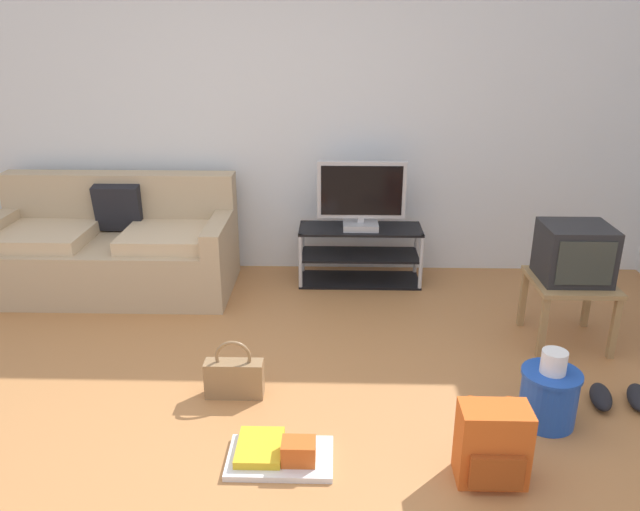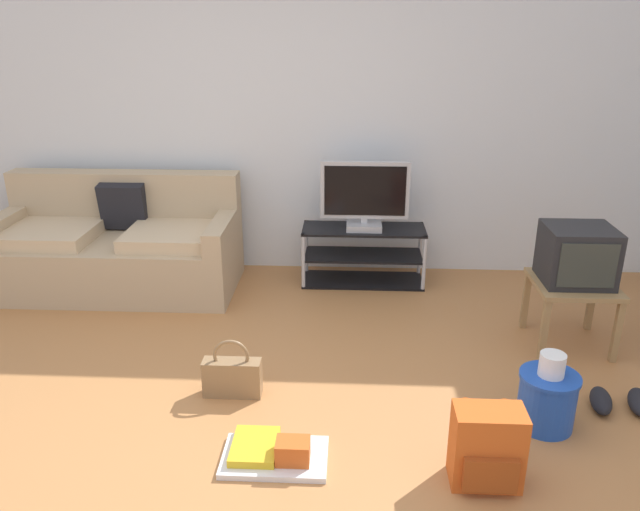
# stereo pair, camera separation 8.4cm
# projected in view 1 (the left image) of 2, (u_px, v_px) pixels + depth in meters

# --- Properties ---
(ground_plane) EXTENTS (9.00, 9.80, 0.02)m
(ground_plane) POSITION_uv_depth(u_px,v_px,m) (247.00, 444.00, 3.11)
(ground_plane) COLOR #B27542
(wall_back) EXTENTS (9.00, 0.10, 2.70)m
(wall_back) POSITION_uv_depth(u_px,v_px,m) (282.00, 106.00, 4.92)
(wall_back) COLOR silver
(wall_back) RESTS_ON ground_plane
(couch) EXTENTS (1.85, 0.86, 0.86)m
(couch) POSITION_uv_depth(u_px,v_px,m) (113.00, 249.00, 4.82)
(couch) COLOR tan
(couch) RESTS_ON ground_plane
(tv_stand) EXTENTS (0.97, 0.37, 0.46)m
(tv_stand) POSITION_uv_depth(u_px,v_px,m) (360.00, 255.00, 4.96)
(tv_stand) COLOR black
(tv_stand) RESTS_ON ground_plane
(flat_tv) EXTENTS (0.68, 0.22, 0.53)m
(flat_tv) POSITION_uv_depth(u_px,v_px,m) (361.00, 196.00, 4.77)
(flat_tv) COLOR #B2B2B7
(flat_tv) RESTS_ON tv_stand
(side_table) EXTENTS (0.50, 0.50, 0.44)m
(side_table) POSITION_uv_depth(u_px,v_px,m) (570.00, 290.00, 3.97)
(side_table) COLOR #9E7A4C
(side_table) RESTS_ON ground_plane
(crt_tv) EXTENTS (0.42, 0.38, 0.36)m
(crt_tv) POSITION_uv_depth(u_px,v_px,m) (575.00, 253.00, 3.90)
(crt_tv) COLOR #232326
(crt_tv) RESTS_ON side_table
(backpack) EXTENTS (0.31, 0.26, 0.38)m
(backpack) POSITION_uv_depth(u_px,v_px,m) (492.00, 445.00, 2.79)
(backpack) COLOR #CC561E
(backpack) RESTS_ON ground_plane
(handbag) EXTENTS (0.33, 0.11, 0.35)m
(handbag) POSITION_uv_depth(u_px,v_px,m) (234.00, 377.00, 3.45)
(handbag) COLOR olive
(handbag) RESTS_ON ground_plane
(cleaning_bucket) EXTENTS (0.31, 0.31, 0.42)m
(cleaning_bucket) POSITION_uv_depth(u_px,v_px,m) (549.00, 393.00, 3.20)
(cleaning_bucket) COLOR blue
(cleaning_bucket) RESTS_ON ground_plane
(sneakers_pair) EXTENTS (0.38, 0.28, 0.09)m
(sneakers_pair) POSITION_uv_depth(u_px,v_px,m) (619.00, 397.00, 3.40)
(sneakers_pair) COLOR black
(sneakers_pair) RESTS_ON ground_plane
(floor_tray) EXTENTS (0.51, 0.33, 0.14)m
(floor_tray) POSITION_uv_depth(u_px,v_px,m) (279.00, 454.00, 2.96)
(floor_tray) COLOR silver
(floor_tray) RESTS_ON ground_plane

